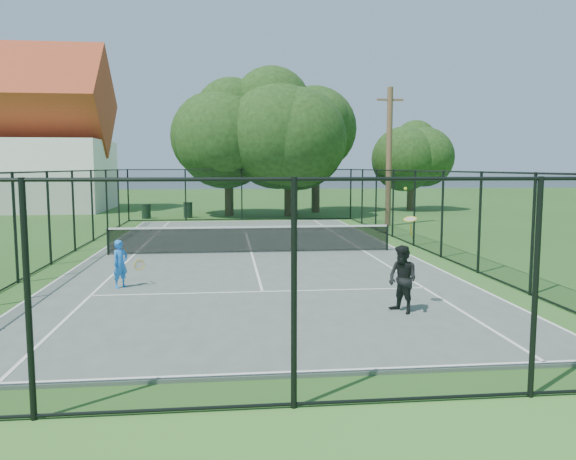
{
  "coord_description": "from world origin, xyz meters",
  "views": [
    {
      "loc": [
        -0.83,
        -19.95,
        3.12
      ],
      "look_at": [
        1.0,
        -3.0,
        1.2
      ],
      "focal_mm": 35.0,
      "sensor_mm": 36.0,
      "label": 1
    }
  ],
  "objects": [
    {
      "name": "ground",
      "position": [
        0.0,
        0.0,
        0.0
      ],
      "size": [
        120.0,
        120.0,
        0.0
      ],
      "primitive_type": "plane",
      "color": "#325F20"
    },
    {
      "name": "tennis_court",
      "position": [
        0.0,
        0.0,
        0.03
      ],
      "size": [
        11.0,
        24.0,
        0.06
      ],
      "primitive_type": "cube",
      "color": "#4F5D55",
      "rests_on": "ground"
    },
    {
      "name": "tennis_net",
      "position": [
        0.0,
        0.0,
        0.58
      ],
      "size": [
        10.08,
        0.08,
        0.95
      ],
      "color": "black",
      "rests_on": "tennis_court"
    },
    {
      "name": "fence",
      "position": [
        0.0,
        0.0,
        1.5
      ],
      "size": [
        13.1,
        26.1,
        3.0
      ],
      "color": "black",
      "rests_on": "ground"
    },
    {
      "name": "tree_near_left",
      "position": [
        -0.73,
        16.33,
        5.14
      ],
      "size": [
        6.41,
        6.41,
        8.36
      ],
      "color": "#332114",
      "rests_on": "ground"
    },
    {
      "name": "tree_near_mid",
      "position": [
        3.03,
        15.38,
        5.29
      ],
      "size": [
        6.56,
        6.56,
        8.58
      ],
      "color": "#332114",
      "rests_on": "ground"
    },
    {
      "name": "tree_near_right",
      "position": [
        5.19,
        18.18,
        5.13
      ],
      "size": [
        5.86,
        5.86,
        8.08
      ],
      "color": "#332114",
      "rests_on": "ground"
    },
    {
      "name": "tree_far_right",
      "position": [
        12.35,
        19.38,
        3.78
      ],
      "size": [
        4.62,
        4.62,
        6.12
      ],
      "color": "#332114",
      "rests_on": "ground"
    },
    {
      "name": "trash_bin_left",
      "position": [
        -5.75,
        14.67,
        0.45
      ],
      "size": [
        0.58,
        0.58,
        0.88
      ],
      "color": "black",
      "rests_on": "ground"
    },
    {
      "name": "trash_bin_right",
      "position": [
        -3.27,
        14.98,
        0.48
      ],
      "size": [
        0.58,
        0.58,
        0.96
      ],
      "color": "black",
      "rests_on": "ground"
    },
    {
      "name": "utility_pole",
      "position": [
        7.63,
        9.0,
        3.68
      ],
      "size": [
        1.4,
        0.3,
        7.24
      ],
      "color": "#4C3823",
      "rests_on": "ground"
    },
    {
      "name": "player_blue",
      "position": [
        -3.55,
        -5.52,
        0.67
      ],
      "size": [
        0.84,
        0.53,
        1.22
      ],
      "color": "blue",
      "rests_on": "tennis_court"
    },
    {
      "name": "player_black",
      "position": [
        2.81,
        -8.7,
        0.78
      ],
      "size": [
        0.81,
        1.14,
        2.62
      ],
      "color": "black",
      "rests_on": "tennis_court"
    }
  ]
}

